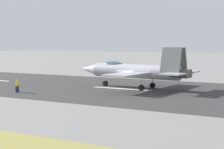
# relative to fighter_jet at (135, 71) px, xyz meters

# --- Properties ---
(ground_plane) EXTENTS (400.00, 400.00, 0.00)m
(ground_plane) POSITION_rel_fighter_jet_xyz_m (1.19, 1.20, -2.42)
(ground_plane) COLOR gray
(runway_strip) EXTENTS (240.00, 26.00, 0.02)m
(runway_strip) POSITION_rel_fighter_jet_xyz_m (1.17, 1.20, -2.41)
(runway_strip) COLOR #353534
(runway_strip) RESTS_ON ground
(fighter_jet) EXTENTS (17.43, 14.24, 5.62)m
(fighter_jet) POSITION_rel_fighter_jet_xyz_m (0.00, 0.00, 0.00)
(fighter_jet) COLOR #A2A3AC
(fighter_jet) RESTS_ON ground
(crew_person) EXTENTS (0.53, 0.52, 1.71)m
(crew_person) POSITION_rel_fighter_jet_xyz_m (11.26, 10.63, -1.57)
(crew_person) COLOR #1E2338
(crew_person) RESTS_ON ground
(marker_cone_mid) EXTENTS (0.44, 0.44, 0.55)m
(marker_cone_mid) POSITION_rel_fighter_jet_xyz_m (7.31, -10.92, -2.15)
(marker_cone_mid) COLOR orange
(marker_cone_mid) RESTS_ON ground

